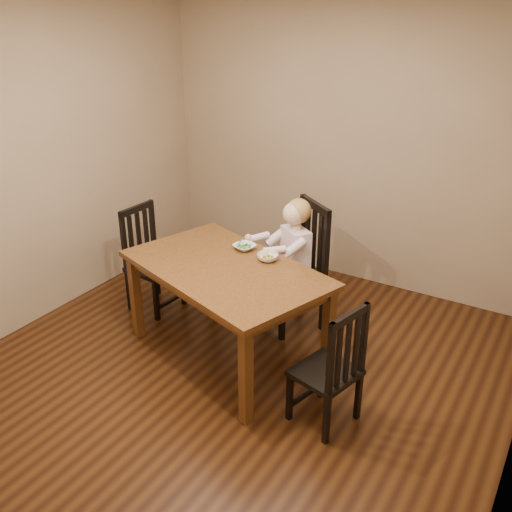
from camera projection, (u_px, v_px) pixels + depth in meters
The scene contains 9 objects.
room at pixel (236, 210), 3.98m from camera, with size 4.01×4.01×2.71m.
dining_table at pixel (226, 278), 4.44m from camera, with size 1.83×1.41×0.80m.
chair_child at pixel (298, 268), 4.98m from camera, with size 0.66×0.66×1.13m.
chair_left at pixel (150, 260), 5.28m from camera, with size 0.43×0.45×0.98m.
chair_right at pixel (331, 369), 3.81m from camera, with size 0.47×0.48×0.93m.
toddler at pixel (293, 252), 4.89m from camera, with size 0.37×0.46×0.63m, color silver, non-canonical shape.
bowl_peas at pixel (245, 247), 4.69m from camera, with size 0.18×0.18×0.04m, color silver.
bowl_veg at pixel (268, 257), 4.50m from camera, with size 0.17×0.17×0.05m, color silver.
fork at pixel (240, 244), 4.70m from camera, with size 0.03×0.12×0.05m.
Camera 1 is at (2.07, -3.12, 2.74)m, focal length 40.00 mm.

